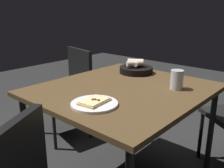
{
  "coord_description": "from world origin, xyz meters",
  "views": [
    {
      "loc": [
        -0.97,
        1.21,
        1.26
      ],
      "look_at": [
        0.06,
        0.04,
        0.78
      ],
      "focal_mm": 39.95,
      "sensor_mm": 36.0,
      "label": 1
    }
  ],
  "objects_px": {
    "dining_table": "(123,96)",
    "pizza_plate": "(94,103)",
    "bread_basket": "(136,69)",
    "beer_glass": "(177,81)",
    "chair_spare": "(70,87)"
  },
  "relations": [
    {
      "from": "bread_basket",
      "to": "beer_glass",
      "type": "xyz_separation_m",
      "value": [
        -0.44,
        0.16,
        0.02
      ]
    },
    {
      "from": "bread_basket",
      "to": "beer_glass",
      "type": "height_order",
      "value": "beer_glass"
    },
    {
      "from": "pizza_plate",
      "to": "bread_basket",
      "type": "distance_m",
      "value": 0.75
    },
    {
      "from": "pizza_plate",
      "to": "bread_basket",
      "type": "height_order",
      "value": "bread_basket"
    },
    {
      "from": "dining_table",
      "to": "pizza_plate",
      "type": "bearing_deg",
      "value": 102.81
    },
    {
      "from": "bread_basket",
      "to": "chair_spare",
      "type": "xyz_separation_m",
      "value": [
        0.73,
        0.09,
        -0.29
      ]
    },
    {
      "from": "pizza_plate",
      "to": "chair_spare",
      "type": "relative_size",
      "value": 0.29
    },
    {
      "from": "dining_table",
      "to": "chair_spare",
      "type": "distance_m",
      "value": 0.96
    },
    {
      "from": "chair_spare",
      "to": "bread_basket",
      "type": "bearing_deg",
      "value": -173.18
    },
    {
      "from": "bread_basket",
      "to": "chair_spare",
      "type": "distance_m",
      "value": 0.79
    },
    {
      "from": "pizza_plate",
      "to": "bread_basket",
      "type": "xyz_separation_m",
      "value": [
        0.24,
        -0.7,
        0.02
      ]
    },
    {
      "from": "dining_table",
      "to": "bread_basket",
      "type": "relative_size",
      "value": 4.15
    },
    {
      "from": "beer_glass",
      "to": "chair_spare",
      "type": "relative_size",
      "value": 0.14
    },
    {
      "from": "pizza_plate",
      "to": "beer_glass",
      "type": "distance_m",
      "value": 0.58
    },
    {
      "from": "pizza_plate",
      "to": "bread_basket",
      "type": "bearing_deg",
      "value": -70.98
    }
  ]
}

